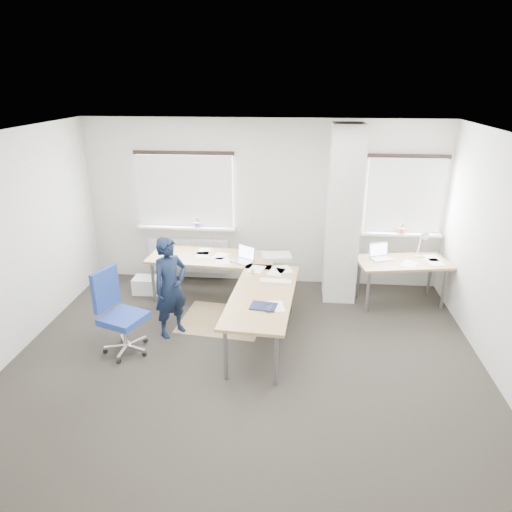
# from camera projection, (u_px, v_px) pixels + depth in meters

# --- Properties ---
(ground) EXTENTS (6.00, 6.00, 0.00)m
(ground) POSITION_uv_depth(u_px,v_px,m) (246.00, 359.00, 5.87)
(ground) COLOR #2A2722
(ground) RESTS_ON ground
(room_shell) EXTENTS (6.04, 5.04, 2.82)m
(room_shell) POSITION_uv_depth(u_px,v_px,m) (264.00, 219.00, 5.64)
(room_shell) COLOR beige
(room_shell) RESTS_ON ground
(floor_mat) EXTENTS (1.30, 1.13, 0.01)m
(floor_mat) POSITION_uv_depth(u_px,v_px,m) (222.00, 320.00, 6.83)
(floor_mat) COLOR #9B8155
(floor_mat) RESTS_ON ground
(white_crate) EXTENTS (0.45, 0.32, 0.27)m
(white_crate) POSITION_uv_depth(u_px,v_px,m) (147.00, 285.00, 7.66)
(white_crate) COLOR white
(white_crate) RESTS_ON ground
(desk_main) EXTENTS (2.41, 2.77, 0.96)m
(desk_main) POSITION_uv_depth(u_px,v_px,m) (239.00, 275.00, 6.65)
(desk_main) COLOR olive
(desk_main) RESTS_ON ground
(desk_side) EXTENTS (1.50, 0.93, 1.22)m
(desk_side) POSITION_uv_depth(u_px,v_px,m) (402.00, 263.00, 7.10)
(desk_side) COLOR olive
(desk_side) RESTS_ON ground
(task_chair) EXTENTS (0.65, 0.64, 1.13)m
(task_chair) POSITION_uv_depth(u_px,v_px,m) (123.00, 330.00, 5.95)
(task_chair) COLOR navy
(task_chair) RESTS_ON ground
(person) EXTENTS (0.60, 0.62, 1.43)m
(person) POSITION_uv_depth(u_px,v_px,m) (171.00, 287.00, 6.22)
(person) COLOR black
(person) RESTS_ON ground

